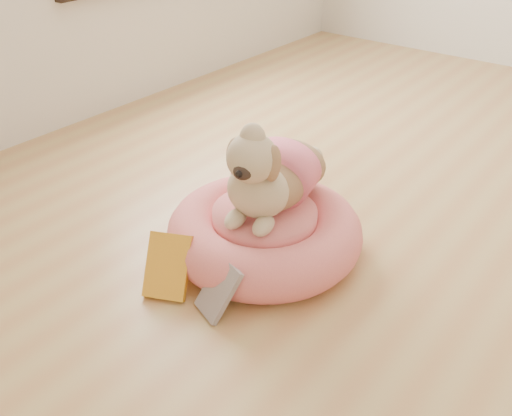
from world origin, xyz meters
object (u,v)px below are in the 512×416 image
Objects in this scene: dog at (270,158)px; book_yellow at (168,266)px; pet_bed at (265,232)px; book_white at (218,290)px.

dog is 0.50m from book_yellow.
pet_bed is 0.39m from book_yellow.
book_white is at bearing -90.89° from dog.
dog is 2.73× the size of book_white.
book_white is (0.20, 0.03, -0.01)m from book_yellow.
pet_bed is at bearing -94.53° from dog.
book_yellow is (-0.12, -0.37, 0.01)m from pet_bed.
pet_bed is 0.35m from book_white.
book_yellow is at bearing -119.44° from dog.
book_white is (0.09, -0.38, -0.29)m from dog.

